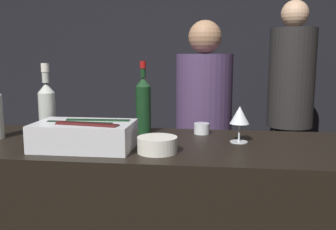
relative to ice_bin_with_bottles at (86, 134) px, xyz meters
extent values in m
cube|color=black|center=(0.32, 2.40, 0.30)|extent=(6.40, 0.06, 2.80)
cube|color=silver|center=(-0.01, 0.00, -0.01)|extent=(0.40, 0.24, 0.11)
cylinder|color=#380F0F|center=(0.03, -0.05, 0.02)|extent=(0.27, 0.12, 0.08)
cylinder|color=black|center=(-0.02, 0.00, 0.02)|extent=(0.29, 0.08, 0.06)
cylinder|color=black|center=(0.04, 0.05, 0.02)|extent=(0.27, 0.08, 0.07)
cylinder|color=silver|center=(0.30, -0.02, -0.03)|extent=(0.16, 0.16, 0.06)
cylinder|color=gray|center=(0.30, -0.02, 0.00)|extent=(0.13, 0.13, 0.01)
cylinder|color=silver|center=(0.63, 0.19, -0.06)|extent=(0.08, 0.08, 0.00)
cylinder|color=silver|center=(0.63, 0.19, -0.02)|extent=(0.01, 0.01, 0.08)
cone|color=silver|center=(0.63, 0.19, 0.06)|extent=(0.09, 0.09, 0.08)
cylinder|color=silver|center=(0.46, 0.35, -0.04)|extent=(0.08, 0.08, 0.05)
sphere|color=#F9D67F|center=(0.46, 0.35, -0.03)|extent=(0.03, 0.03, 0.03)
cylinder|color=#B2B7AD|center=(-0.25, 0.18, 0.04)|extent=(0.08, 0.08, 0.21)
cone|color=#B2B7AD|center=(-0.25, 0.18, 0.17)|extent=(0.08, 0.08, 0.05)
cylinder|color=#B2B7AD|center=(-0.25, 0.18, 0.24)|extent=(0.03, 0.03, 0.09)
cylinder|color=silver|center=(-0.25, 0.18, 0.26)|extent=(0.04, 0.04, 0.04)
cylinder|color=#143319|center=(0.18, 0.34, 0.05)|extent=(0.08, 0.08, 0.23)
cone|color=#143319|center=(0.18, 0.34, 0.19)|extent=(0.08, 0.08, 0.05)
cylinder|color=#143319|center=(0.18, 0.34, 0.25)|extent=(0.03, 0.03, 0.08)
cylinder|color=maroon|center=(0.18, 0.34, 0.27)|extent=(0.03, 0.03, 0.03)
cube|color=black|center=(1.12, 1.60, -0.67)|extent=(0.27, 0.20, 0.85)
cylinder|color=black|center=(1.12, 1.60, 0.14)|extent=(0.36, 0.36, 0.77)
sphere|color=tan|center=(1.12, 1.60, 0.63)|extent=(0.21, 0.21, 0.21)
cube|color=black|center=(0.46, 0.96, -0.73)|extent=(0.27, 0.20, 0.74)
cylinder|color=#473356|center=(0.46, 0.96, -0.02)|extent=(0.36, 0.36, 0.69)
sphere|color=#997051|center=(0.46, 0.96, 0.43)|extent=(0.21, 0.21, 0.21)
camera|label=1|loc=(0.52, -1.45, 0.32)|focal=40.00mm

